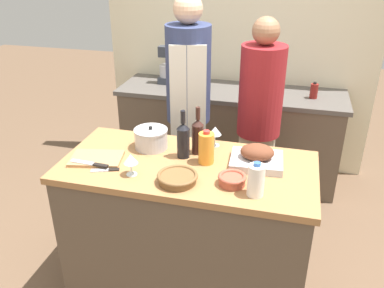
{
  "coord_description": "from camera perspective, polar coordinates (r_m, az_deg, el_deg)",
  "views": [
    {
      "loc": [
        0.55,
        -2.0,
        2.09
      ],
      "look_at": [
        0.0,
        0.11,
        1.02
      ],
      "focal_mm": 38.0,
      "sensor_mm": 36.0,
      "label": 1
    }
  ],
  "objects": [
    {
      "name": "cutting_board",
      "position": [
        2.48,
        -13.24,
        -1.99
      ],
      "size": [
        0.33,
        0.26,
        0.02
      ],
      "color": "#AD7F51",
      "rests_on": "kitchen_island"
    },
    {
      "name": "wine_bottle_green",
      "position": [
        2.4,
        -1.25,
        0.7
      ],
      "size": [
        0.08,
        0.08,
        0.3
      ],
      "color": "black",
      "rests_on": "kitchen_island"
    },
    {
      "name": "wine_glass_right",
      "position": [
        2.55,
        3.25,
        1.79
      ],
      "size": [
        0.08,
        0.08,
        0.13
      ],
      "color": "silver",
      "rests_on": "kitchen_island"
    },
    {
      "name": "knife_paring",
      "position": [
        2.36,
        -11.95,
        -3.59
      ],
      "size": [
        0.16,
        0.08,
        0.01
      ],
      "color": "#B7B7BC",
      "rests_on": "kitchen_island"
    },
    {
      "name": "knife_chef",
      "position": [
        2.41,
        -14.04,
        -2.68
      ],
      "size": [
        0.24,
        0.04,
        0.01
      ],
      "color": "#B7B7BC",
      "rests_on": "cutting_board"
    },
    {
      "name": "roasting_pan",
      "position": [
        2.38,
        9.08,
        -1.84
      ],
      "size": [
        0.31,
        0.27,
        0.13
      ],
      "color": "#BCBCC1",
      "rests_on": "kitchen_island"
    },
    {
      "name": "back_wall",
      "position": [
        4.01,
        6.6,
        14.4
      ],
      "size": [
        2.58,
        0.1,
        2.55
      ],
      "color": "beige",
      "rests_on": "ground_plane"
    },
    {
      "name": "mixing_bowl",
      "position": [
        2.18,
        5.65,
        -4.95
      ],
      "size": [
        0.15,
        0.15,
        0.06
      ],
      "color": "#A84C38",
      "rests_on": "kitchen_island"
    },
    {
      "name": "wine_glass_left",
      "position": [
        2.25,
        -8.61,
        -2.15
      ],
      "size": [
        0.08,
        0.08,
        0.13
      ],
      "color": "silver",
      "rests_on": "kitchen_island"
    },
    {
      "name": "person_cook_aproned",
      "position": [
        3.12,
        -0.51,
        5.83
      ],
      "size": [
        0.33,
        0.36,
        1.79
      ],
      "rotation": [
        0.0,
        0.0,
        0.25
      ],
      "color": "beige",
      "rests_on": "ground_plane"
    },
    {
      "name": "stand_mixer",
      "position": [
        3.93,
        -3.33,
        10.59
      ],
      "size": [
        0.18,
        0.14,
        0.35
      ],
      "color": "#333842",
      "rests_on": "back_counter"
    },
    {
      "name": "wine_bottle_dark",
      "position": [
        2.45,
        0.8,
        1.24
      ],
      "size": [
        0.07,
        0.07,
        0.3
      ],
      "color": "#381E19",
      "rests_on": "kitchen_island"
    },
    {
      "name": "stock_pot",
      "position": [
        2.55,
        -5.76,
        0.78
      ],
      "size": [
        0.21,
        0.21,
        0.15
      ],
      "color": "#B7B7BC",
      "rests_on": "kitchen_island"
    },
    {
      "name": "back_counter",
      "position": [
        3.94,
        5.22,
        1.44
      ],
      "size": [
        2.08,
        0.6,
        0.88
      ],
      "color": "brown",
      "rests_on": "ground_plane"
    },
    {
      "name": "kitchen_island",
      "position": [
        2.63,
        -0.6,
        -11.75
      ],
      "size": [
        1.49,
        0.71,
        0.94
      ],
      "color": "brown",
      "rests_on": "ground_plane"
    },
    {
      "name": "person_cook_guest",
      "position": [
        3.08,
        9.4,
        3.64
      ],
      "size": [
        0.32,
        0.32,
        1.66
      ],
      "rotation": [
        0.0,
        0.0,
        -0.03
      ],
      "color": "beige",
      "rests_on": "ground_plane"
    },
    {
      "name": "juice_jug",
      "position": [
        2.35,
        2.02,
        -0.56
      ],
      "size": [
        0.09,
        0.09,
        0.2
      ],
      "color": "orange",
      "rests_on": "kitchen_island"
    },
    {
      "name": "condiment_bottle_tall",
      "position": [
        3.7,
        16.75,
        7.15
      ],
      "size": [
        0.07,
        0.07,
        0.15
      ],
      "color": "maroon",
      "rests_on": "back_counter"
    },
    {
      "name": "ground_plane",
      "position": [
        2.94,
        -0.55,
        -18.95
      ],
      "size": [
        12.0,
        12.0,
        0.0
      ],
      "primitive_type": "plane",
      "color": "brown"
    },
    {
      "name": "condiment_bottle_short",
      "position": [
        3.71,
        1.35,
        8.72
      ],
      "size": [
        0.06,
        0.06,
        0.19
      ],
      "color": "#332D28",
      "rests_on": "back_counter"
    },
    {
      "name": "wicker_basket",
      "position": [
        2.19,
        -1.95,
        -4.76
      ],
      "size": [
        0.22,
        0.22,
        0.05
      ],
      "color": "brown",
      "rests_on": "kitchen_island"
    },
    {
      "name": "milk_jug",
      "position": [
        2.08,
        8.96,
        -5.03
      ],
      "size": [
        0.09,
        0.09,
        0.19
      ],
      "color": "white",
      "rests_on": "kitchen_island"
    }
  ]
}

